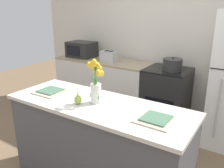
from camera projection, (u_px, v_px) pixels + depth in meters
name	position (u px, v px, depth m)	size (l,w,h in m)	color
back_wall	(174.00, 36.00, 3.66)	(5.20, 0.08, 2.70)	silver
kitchen_island	(98.00, 146.00, 2.34)	(1.80, 0.66, 0.93)	#4C4C51
back_counter	(103.00, 85.00, 4.17)	(1.68, 0.60, 0.92)	silver
stove_range	(166.00, 99.00, 3.57)	(0.60, 0.61, 0.92)	black
flower_vase	(96.00, 85.00, 2.17)	(0.14, 0.15, 0.42)	silver
pear_figurine	(78.00, 99.00, 2.18)	(0.07, 0.07, 0.11)	#9EBC47
plate_setting_left	(50.00, 91.00, 2.49)	(0.30, 0.30, 0.02)	beige
plate_setting_right	(156.00, 119.00, 1.87)	(0.30, 0.30, 0.02)	beige
toaster	(109.00, 56.00, 3.89)	(0.28, 0.18, 0.17)	#B7BABC
cooking_pot	(172.00, 65.00, 3.33)	(0.28, 0.28, 0.19)	#2D2D2D
microwave	(82.00, 49.00, 4.22)	(0.48, 0.37, 0.27)	black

